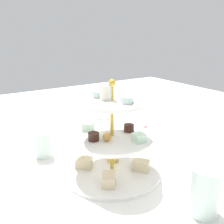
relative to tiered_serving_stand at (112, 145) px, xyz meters
The scene contains 7 objects.
ground_plane 0.08m from the tiered_serving_stand, 165.15° to the right, with size 2.40×2.40×0.00m, color white.
tiered_serving_stand is the anchor object (origin of this frame).
water_glass_tall_right 0.28m from the tiered_serving_stand, 163.90° to the right, with size 0.07×0.07×0.11m, color silver.
water_glass_short_left 0.28m from the tiered_serving_stand, 24.07° to the right, with size 0.06×0.06×0.08m, color silver.
teacup_with_saucer 0.29m from the tiered_serving_stand, 55.13° to the right, with size 0.09×0.09×0.05m.
butter_knife_right 0.34m from the tiered_serving_stand, 100.95° to the right, with size 0.17×0.01×0.00m, color silver.
water_glass_mid_back 0.25m from the tiered_serving_stand, 33.33° to the left, with size 0.06×0.06×0.08m, color silver.
Camera 1 is at (-0.56, 0.36, 0.40)m, focal length 40.88 mm.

